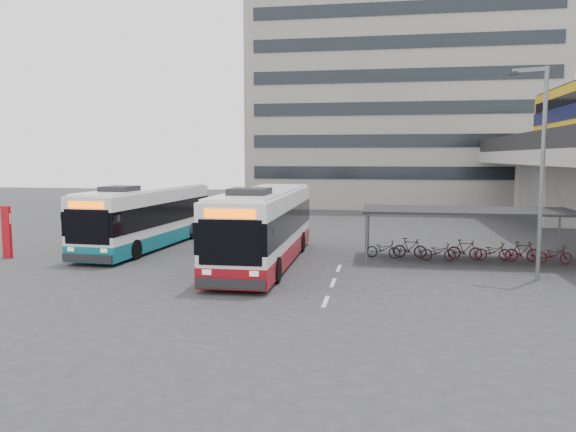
% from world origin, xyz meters
% --- Properties ---
extents(ground, '(120.00, 120.00, 0.00)m').
position_xyz_m(ground, '(0.00, 0.00, 0.00)').
color(ground, '#28282B').
rests_on(ground, ground).
extents(bike_shelter, '(10.00, 4.00, 2.54)m').
position_xyz_m(bike_shelter, '(8.50, 3.00, 1.36)').
color(bike_shelter, '#595B60').
rests_on(bike_shelter, ground).
extents(office_block, '(30.00, 15.00, 25.00)m').
position_xyz_m(office_block, '(6.00, 36.00, 12.50)').
color(office_block, gray).
rests_on(office_block, ground).
extents(road_markings, '(0.15, 7.60, 0.01)m').
position_xyz_m(road_markings, '(2.50, -3.00, 0.01)').
color(road_markings, beige).
rests_on(road_markings, ground).
extents(bus_main, '(2.89, 12.82, 3.78)m').
position_xyz_m(bus_main, '(-1.10, 0.66, 1.75)').
color(bus_main, white).
rests_on(bus_main, ground).
extents(bus_teal, '(3.29, 12.30, 3.60)m').
position_xyz_m(bus_teal, '(-8.64, 4.43, 1.67)').
color(bus_teal, white).
rests_on(bus_teal, ground).
extents(pedestrian, '(0.80, 0.85, 1.95)m').
position_xyz_m(pedestrian, '(-0.40, 5.40, 0.97)').
color(pedestrian, black).
rests_on(pedestrian, ground).
extents(lamp_post, '(1.47, 0.66, 8.67)m').
position_xyz_m(lamp_post, '(10.68, -1.06, 4.95)').
color(lamp_post, '#595B60').
rests_on(lamp_post, ground).
extents(sign_totem_south, '(0.57, 0.29, 2.64)m').
position_xyz_m(sign_totem_south, '(-14.17, -0.12, 1.36)').
color(sign_totem_south, '#A60A13').
rests_on(sign_totem_south, ground).
extents(sign_totem_mid, '(0.58, 0.22, 2.68)m').
position_xyz_m(sign_totem_mid, '(-12.76, 4.64, 1.38)').
color(sign_totem_mid, '#A60A13').
rests_on(sign_totem_mid, ground).
extents(sign_totem_north, '(0.54, 0.27, 2.51)m').
position_xyz_m(sign_totem_north, '(-14.22, 6.84, 1.30)').
color(sign_totem_north, '#A60A13').
rests_on(sign_totem_north, ground).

